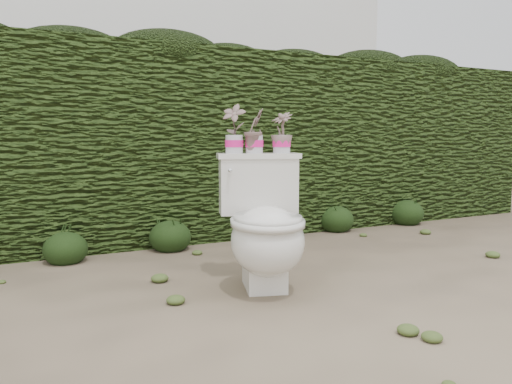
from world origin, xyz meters
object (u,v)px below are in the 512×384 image
potted_plant_right (282,134)px  potted_plant_left (234,130)px  toilet (265,228)px  potted_plant_center (254,132)px

potted_plant_right → potted_plant_left: bearing=-134.9°
toilet → potted_plant_right: potted_plant_right is taller
toilet → potted_plant_left: bearing=121.5°
potted_plant_left → potted_plant_center: size_ratio=1.10×
toilet → potted_plant_right: 0.61m
toilet → potted_plant_left: (-0.07, 0.27, 0.56)m
potted_plant_left → potted_plant_right: size_ratio=1.21×
toilet → potted_plant_left: size_ratio=2.77×
potted_plant_center → potted_plant_left: bearing=127.7°
potted_plant_center → potted_plant_right: 0.17m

